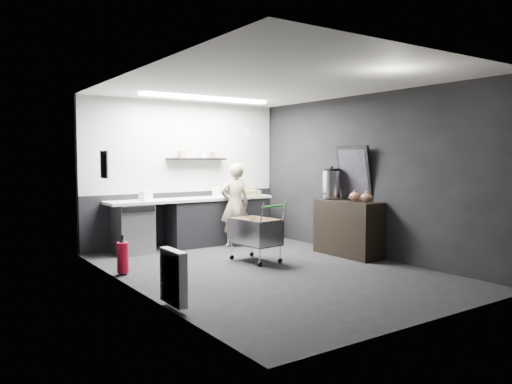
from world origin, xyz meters
TOP-DOWN VIEW (x-y plane):
  - floor at (0.00, 0.00)m, footprint 5.50×5.50m
  - ceiling at (0.00, 0.00)m, footprint 5.50×5.50m
  - wall_back at (0.00, 2.75)m, footprint 5.50×0.00m
  - wall_front at (0.00, -2.75)m, footprint 5.50×0.00m
  - wall_left at (-2.00, 0.00)m, footprint 0.00×5.50m
  - wall_right at (2.00, 0.00)m, footprint 0.00×5.50m
  - kitchen_wall_panel at (0.00, 2.73)m, footprint 3.95×0.02m
  - dado_panel at (0.00, 2.73)m, footprint 3.95×0.02m
  - floating_shelf at (0.20, 2.62)m, footprint 1.20×0.22m
  - wall_clock at (1.40, 2.72)m, footprint 0.20×0.03m
  - poster at (-1.98, 1.30)m, footprint 0.02×0.30m
  - poster_red_band at (-1.98, 1.30)m, footprint 0.02×0.22m
  - radiator at (-1.94, -0.90)m, footprint 0.10×0.50m
  - ceiling_strip at (0.00, 1.85)m, footprint 2.40×0.20m
  - prep_counter at (0.14, 2.42)m, footprint 3.20×0.61m
  - person at (0.65, 1.97)m, footprint 0.64×0.49m
  - shopping_cart at (0.20, 0.65)m, footprint 0.58×0.89m
  - sideboard at (1.76, 0.19)m, footprint 0.53×1.23m
  - fire_extinguisher at (-1.85, 0.96)m, footprint 0.16×0.16m
  - cardboard_box at (1.13, 2.37)m, footprint 0.58×0.48m
  - pink_tub at (0.53, 2.42)m, footprint 0.19×0.19m
  - white_container at (-0.93, 2.37)m, footprint 0.23×0.20m

SIDE VIEW (x-z plane):
  - floor at x=0.00m, z-range 0.00..0.00m
  - fire_extinguisher at x=-1.85m, z-range -0.01..0.53m
  - radiator at x=-1.94m, z-range 0.05..0.65m
  - shopping_cart at x=0.20m, z-range -0.02..0.90m
  - prep_counter at x=0.14m, z-range 0.01..0.91m
  - dado_panel at x=0.00m, z-range 0.00..1.00m
  - sideboard at x=1.76m, z-range -0.34..1.51m
  - person at x=0.65m, z-range 0.00..1.55m
  - cardboard_box at x=1.13m, z-range 0.90..1.00m
  - white_container at x=-0.93m, z-range 0.90..1.07m
  - pink_tub at x=0.53m, z-range 0.90..1.09m
  - wall_back at x=0.00m, z-range -1.40..4.10m
  - wall_front at x=0.00m, z-range -1.40..4.10m
  - wall_left at x=-2.00m, z-range -1.40..4.10m
  - wall_right at x=2.00m, z-range -1.40..4.10m
  - poster at x=-1.98m, z-range 1.35..1.75m
  - floating_shelf at x=0.20m, z-range 1.60..1.64m
  - poster_red_band at x=-1.98m, z-range 1.57..1.67m
  - kitchen_wall_panel at x=0.00m, z-range 1.00..2.70m
  - wall_clock at x=1.40m, z-range 2.05..2.25m
  - ceiling_strip at x=0.00m, z-range 2.65..2.69m
  - ceiling at x=0.00m, z-range 2.70..2.70m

